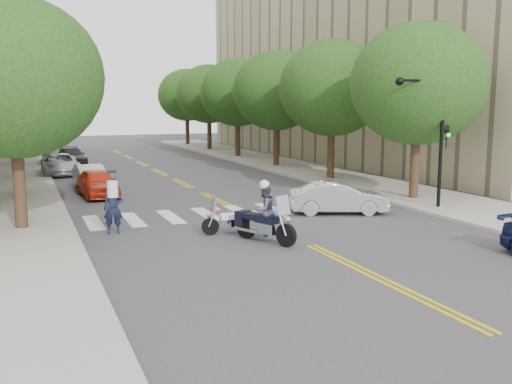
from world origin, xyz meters
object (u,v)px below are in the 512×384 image
officer_standing (113,208)px  convertible (338,198)px  motorcycle_police (263,214)px  motorcycle_parked (235,221)px

officer_standing → convertible: bearing=11.2°
officer_standing → motorcycle_police: bearing=-25.4°
motorcycle_police → motorcycle_parked: (-0.43, 1.54, -0.47)m
officer_standing → convertible: size_ratio=0.45×
motorcycle_police → motorcycle_parked: size_ratio=1.18×
convertible → motorcycle_parked: bearing=130.7°
officer_standing → convertible: (9.44, 0.20, -0.24)m
convertible → officer_standing: bearing=113.0°
motorcycle_parked → officer_standing: bearing=72.5°
motorcycle_parked → officer_standing: officer_standing is taller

